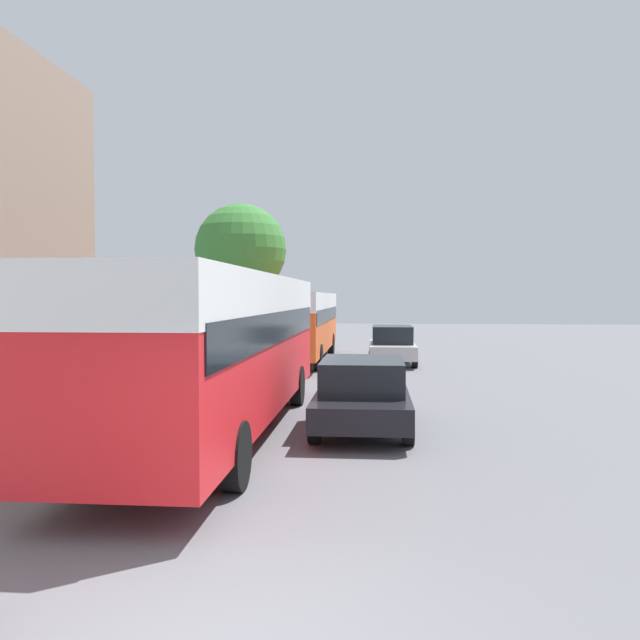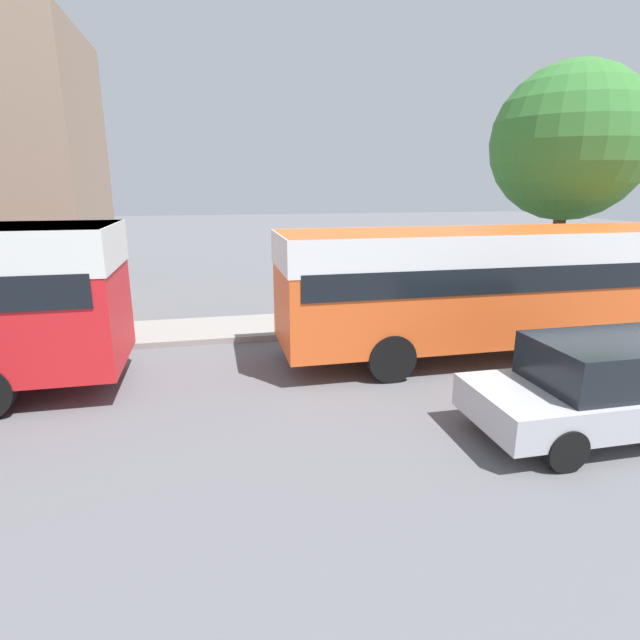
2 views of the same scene
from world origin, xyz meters
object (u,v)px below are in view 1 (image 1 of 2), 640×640
(bus_following, at_px, (300,317))
(pedestrian_near_curb, at_px, (27,393))
(car_crossing, at_px, (362,393))
(car_far_curb, at_px, (392,344))
(bus_lead, at_px, (218,332))

(bus_following, distance_m, pedestrian_near_curb, 15.94)
(bus_following, bearing_deg, pedestrian_near_curb, -101.53)
(bus_following, distance_m, car_crossing, 13.93)
(bus_following, distance_m, car_far_curb, 4.14)
(bus_lead, bearing_deg, bus_following, 90.39)
(bus_following, bearing_deg, car_far_curb, -11.01)
(car_far_curb, bearing_deg, pedestrian_near_curb, -115.59)
(bus_following, height_order, car_crossing, bus_following)
(bus_lead, xyz_separation_m, car_far_curb, (3.82, 13.54, -1.26))
(bus_lead, height_order, car_crossing, bus_lead)
(car_crossing, distance_m, pedestrian_near_curb, 6.47)
(car_crossing, xyz_separation_m, car_far_curb, (0.96, 12.80, 0.04))
(bus_following, height_order, pedestrian_near_curb, bus_following)
(pedestrian_near_curb, bearing_deg, bus_lead, 21.39)
(bus_following, bearing_deg, bus_lead, -89.61)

